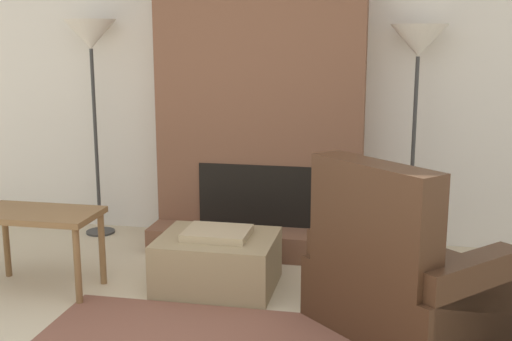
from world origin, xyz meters
TOP-DOWN VIEW (x-y plane):
  - wall_back at (0.00, 2.95)m, footprint 7.09×0.06m
  - fireplace at (0.00, 2.71)m, footprint 1.64×0.70m
  - ottoman at (-0.10, 1.71)m, footprint 0.78×0.63m
  - armchair at (1.09, 1.28)m, footprint 1.27×1.27m
  - side_table at (-1.25, 1.43)m, footprint 0.80×0.44m
  - floor_lamp_left at (-1.41, 2.70)m, footprint 0.43×0.43m
  - floor_lamp_right at (1.20, 2.70)m, footprint 0.43×0.43m

SIDE VIEW (x-z plane):
  - ottoman at x=-0.10m, z-range -0.02..0.39m
  - armchair at x=1.09m, z-range -0.21..0.80m
  - side_table at x=-1.25m, z-range 0.19..0.74m
  - fireplace at x=0.00m, z-range -0.08..2.52m
  - wall_back at x=0.00m, z-range 0.00..2.60m
  - floor_lamp_right at x=1.20m, z-range 0.70..2.46m
  - floor_lamp_left at x=-1.41m, z-range 0.72..2.53m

